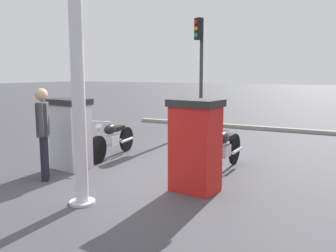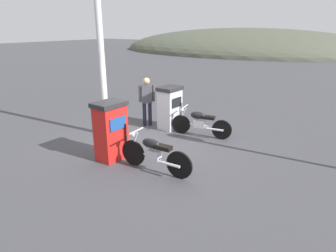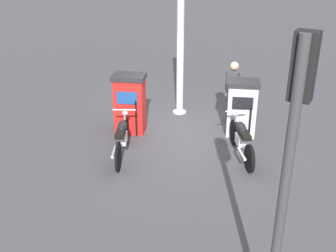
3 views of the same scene
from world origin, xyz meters
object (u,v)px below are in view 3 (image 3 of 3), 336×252
at_px(fuel_pump_near, 130,103).
at_px(roadside_traffic_light, 291,146).
at_px(motorcycle_near_pump, 122,137).
at_px(canopy_support_pole, 180,41).
at_px(fuel_pump_far, 242,108).
at_px(attendant_person, 233,88).
at_px(motorcycle_far_pump, 241,139).

xyz_separation_m(fuel_pump_near, roadside_traffic_light, (5.91, 2.72, 1.82)).
xyz_separation_m(motorcycle_near_pump, canopy_support_pole, (-2.80, 1.24, 1.67)).
bearing_deg(fuel_pump_far, canopy_support_pole, -130.65).
height_order(fuel_pump_far, canopy_support_pole, canopy_support_pole).
relative_size(roadside_traffic_light, canopy_support_pole, 0.86).
relative_size(motorcycle_near_pump, roadside_traffic_light, 0.52).
xyz_separation_m(motorcycle_near_pump, attendant_person, (-2.23, 2.73, 0.51)).
height_order(fuel_pump_far, motorcycle_near_pump, fuel_pump_far).
relative_size(fuel_pump_near, roadside_traffic_light, 0.41).
bearing_deg(fuel_pump_far, attendant_person, -168.72).
bearing_deg(canopy_support_pole, roadside_traffic_light, 11.30).
relative_size(motorcycle_near_pump, canopy_support_pole, 0.45).
bearing_deg(roadside_traffic_light, motorcycle_far_pump, 179.06).
xyz_separation_m(fuel_pump_near, motorcycle_far_pump, (1.23, 2.80, -0.35)).
height_order(attendant_person, roadside_traffic_light, roadside_traffic_light).
distance_m(fuel_pump_far, motorcycle_far_pump, 1.27).
relative_size(fuel_pump_near, motorcycle_near_pump, 0.78).
bearing_deg(fuel_pump_near, motorcycle_near_pump, 0.44).
xyz_separation_m(fuel_pump_near, motorcycle_near_pump, (1.38, 0.01, -0.31)).
distance_m(motorcycle_near_pump, canopy_support_pole, 3.49).
bearing_deg(canopy_support_pole, fuel_pump_far, 49.35).
relative_size(motorcycle_near_pump, motorcycle_far_pump, 1.01).
xyz_separation_m(roadside_traffic_light, canopy_support_pole, (-7.33, -1.47, -0.46)).
distance_m(roadside_traffic_light, canopy_support_pole, 7.49).
relative_size(motorcycle_far_pump, attendant_person, 1.15).
distance_m(motorcycle_far_pump, roadside_traffic_light, 5.15).
height_order(fuel_pump_near, attendant_person, attendant_person).
distance_m(fuel_pump_far, motorcycle_near_pump, 3.22).
bearing_deg(attendant_person, fuel_pump_near, -72.72).
bearing_deg(motorcycle_far_pump, roadside_traffic_light, -0.94).
bearing_deg(attendant_person, motorcycle_far_pump, 1.51).
bearing_deg(fuel_pump_near, canopy_support_pole, 138.63).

